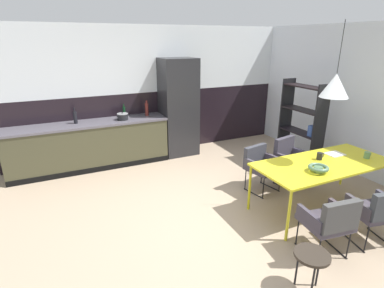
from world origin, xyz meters
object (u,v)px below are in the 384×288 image
armchair_corner_seat (379,209)px  cooking_pot (123,117)px  armchair_by_stool (261,162)px  armchair_near_window (331,219)px  refrigerator_column (179,108)px  fruit_bowl (318,168)px  mug_wide_latte (320,156)px  bottle_spice_small (75,117)px  open_book (335,154)px  bottle_vinegar_dark (124,111)px  dining_table (324,165)px  mug_glass_clear (367,155)px  armchair_far_side (289,156)px  side_stool (312,257)px  open_shelf_unit (302,124)px  bottle_wine_green (147,109)px  pendant_lamp_over_table_near (335,86)px

armchair_corner_seat → cooking_pot: cooking_pot is taller
armchair_by_stool → armchair_near_window: bearing=68.0°
refrigerator_column → armchair_near_window: refrigerator_column is taller
fruit_bowl → mug_wide_latte: 0.47m
mug_wide_latte → cooking_pot: 3.59m
bottle_spice_small → armchair_corner_seat: bearing=-52.9°
open_book → bottle_vinegar_dark: 3.92m
dining_table → bottle_vinegar_dark: (-2.09, 3.19, 0.31)m
refrigerator_column → dining_table: bearing=-71.8°
fruit_bowl → mug_glass_clear: bearing=3.1°
bottle_spice_small → bottle_vinegar_dark: bearing=8.8°
dining_table → armchair_corner_seat: size_ratio=2.60×
armchair_far_side → armchair_by_stool: bearing=-13.7°
cooking_pot → fruit_bowl: bearing=-59.5°
refrigerator_column → armchair_far_side: 2.48m
refrigerator_column → armchair_far_side: bearing=-62.2°
open_book → armchair_far_side: bearing=110.0°
bottle_spice_small → bottle_vinegar_dark: 0.95m
bottle_vinegar_dark → side_stool: bottle_vinegar_dark is taller
armchair_corner_seat → open_shelf_unit: bearing=80.0°
fruit_bowl → bottle_vinegar_dark: bottle_vinegar_dark is taller
mug_glass_clear → mug_wide_latte: (-0.67, 0.26, 0.00)m
dining_table → armchair_corner_seat: armchair_corner_seat is taller
mug_wide_latte → armchair_near_window: bearing=-129.6°
bottle_wine_green → bottle_vinegar_dark: 0.46m
armchair_far_side → open_shelf_unit: open_shelf_unit is taller
bottle_wine_green → cooking_pot: bearing=-165.7°
armchair_by_stool → open_shelf_unit: open_shelf_unit is taller
mug_wide_latte → bottle_vinegar_dark: (-2.11, 3.07, 0.22)m
armchair_near_window → mug_glass_clear: (1.43, 0.67, 0.29)m
armchair_by_stool → armchair_far_side: size_ratio=0.91×
armchair_by_stool → open_shelf_unit: bearing=-170.9°
bottle_spice_small → open_shelf_unit: open_shelf_unit is taller
armchair_corner_seat → bottle_spice_small: bearing=139.5°
armchair_near_window → mug_wide_latte: bearing=58.0°
armchair_far_side → bottle_vinegar_dark: bottle_vinegar_dark is taller
armchair_by_stool → fruit_bowl: (0.10, -1.05, 0.31)m
mug_wide_latte → side_stool: size_ratio=0.30×
bottle_vinegar_dark → pendant_lamp_over_table_near: (2.09, -3.16, 0.81)m
cooking_pot → side_stool: (0.88, -4.03, -0.56)m
armchair_far_side → fruit_bowl: 1.18m
armchair_by_stool → mug_glass_clear: mug_glass_clear is taller
armchair_far_side → mug_glass_clear: mug_glass_clear is taller
mug_glass_clear → open_shelf_unit: 1.50m
dining_table → side_stool: size_ratio=4.60×
dining_table → bottle_wine_green: bottle_wine_green is taller
bottle_spice_small → armchair_far_side: bearing=-34.7°
open_book → bottle_vinegar_dark: size_ratio=0.99×
armchair_near_window → dining_table: bearing=55.2°
bottle_wine_green → side_stool: (0.35, -4.17, -0.63)m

